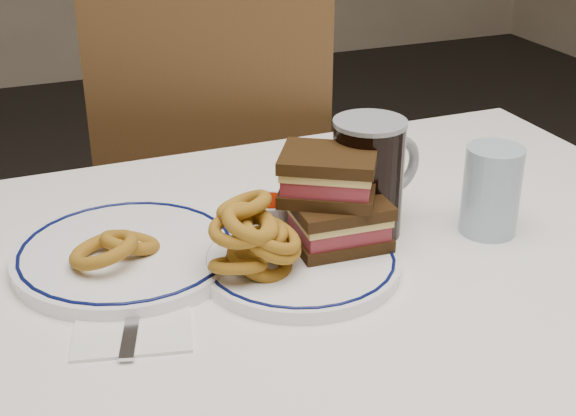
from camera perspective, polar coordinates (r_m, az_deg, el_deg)
name	(u,v)px	position (r m, az deg, el deg)	size (l,w,h in m)	color
dining_table	(281,343)	(1.05, -0.48, -9.58)	(1.27, 0.87, 0.75)	white
chair_far	(216,190)	(1.73, -5.14, 1.28)	(0.58, 0.58, 0.99)	#463116
main_plate	(300,262)	(1.00, 0.85, -3.87)	(0.25, 0.25, 0.02)	white
reuben_sandwich	(334,199)	(1.01, 3.27, 0.65)	(0.15, 0.14, 0.12)	black
onion_rings_main	(255,239)	(0.95, -2.34, -2.21)	(0.12, 0.11, 0.12)	brown
ketchup_ramekin	(271,211)	(1.07, -1.24, -0.19)	(0.06, 0.06, 0.04)	silver
beer_mug	(370,176)	(1.07, 5.82, 2.27)	(0.14, 0.10, 0.16)	black
water_glass	(491,191)	(1.10, 14.26, 1.21)	(0.08, 0.08, 0.12)	#9DB4CA
far_plate	(127,254)	(1.04, -11.40, -3.20)	(0.29, 0.29, 0.02)	white
onion_rings_far	(115,246)	(1.01, -12.18, -2.69)	(0.12, 0.11, 0.06)	brown
napkin_fork	(133,321)	(0.92, -10.95, -7.87)	(0.15, 0.17, 0.01)	white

